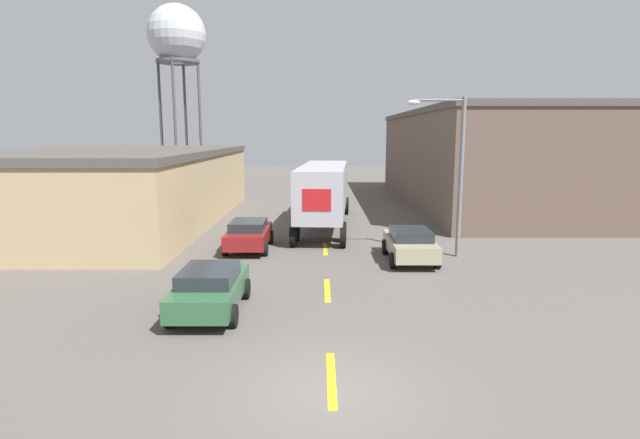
{
  "coord_description": "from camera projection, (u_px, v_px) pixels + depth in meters",
  "views": [
    {
      "loc": [
        -0.26,
        -10.01,
        5.5
      ],
      "look_at": [
        -0.36,
        11.41,
        1.84
      ],
      "focal_mm": 28.0,
      "sensor_mm": 36.0,
      "label": 1
    }
  ],
  "objects": [
    {
      "name": "street_lamp",
      "position": [
        456.0,
        164.0,
        22.06
      ],
      "size": [
        2.58,
        0.32,
        7.12
      ],
      "color": "slate",
      "rests_on": "ground_plane"
    },
    {
      "name": "ground_plane",
      "position": [
        334.0,
        392.0,
        10.79
      ],
      "size": [
        160.0,
        160.0,
        0.0
      ],
      "primitive_type": "plane",
      "color": "#56514C"
    },
    {
      "name": "warehouse_left",
      "position": [
        111.0,
        186.0,
        31.63
      ],
      "size": [
        13.89,
        23.34,
        4.57
      ],
      "color": "tan",
      "rests_on": "ground_plane"
    },
    {
      "name": "parked_car_left_near",
      "position": [
        212.0,
        288.0,
        15.56
      ],
      "size": [
        2.06,
        4.16,
        1.44
      ],
      "color": "#2D5B38",
      "rests_on": "ground_plane"
    },
    {
      "name": "semi_truck",
      "position": [
        327.0,
        188.0,
        30.07
      ],
      "size": [
        3.6,
        13.57,
        3.77
      ],
      "rotation": [
        0.0,
        0.0,
        -0.07
      ],
      "color": "silver",
      "rests_on": "ground_plane"
    },
    {
      "name": "parked_car_right_mid",
      "position": [
        412.0,
        244.0,
        21.84
      ],
      "size": [
        2.06,
        4.16,
        1.44
      ],
      "color": "tan",
      "rests_on": "ground_plane"
    },
    {
      "name": "warehouse_right",
      "position": [
        478.0,
        158.0,
        39.77
      ],
      "size": [
        10.84,
        27.82,
        7.33
      ],
      "color": "brown",
      "rests_on": "ground_plane"
    },
    {
      "name": "parked_car_left_far",
      "position": [
        251.0,
        234.0,
        24.02
      ],
      "size": [
        2.06,
        4.16,
        1.44
      ],
      "color": "maroon",
      "rests_on": "ground_plane"
    },
    {
      "name": "water_tower",
      "position": [
        179.0,
        37.0,
        50.02
      ],
      "size": [
        5.78,
        5.78,
        18.31
      ],
      "color": "#47474C",
      "rests_on": "ground_plane"
    },
    {
      "name": "road_centerline",
      "position": [
        330.0,
        290.0,
        17.84
      ],
      "size": [
        0.2,
        15.81,
        0.01
      ],
      "color": "gold",
      "rests_on": "ground_plane"
    }
  ]
}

